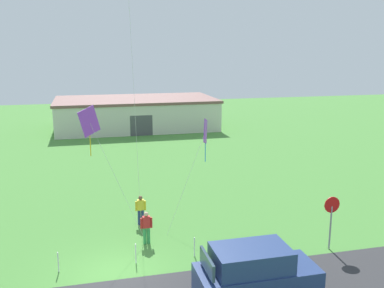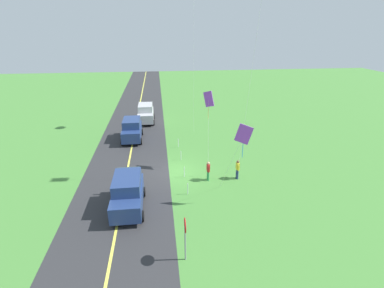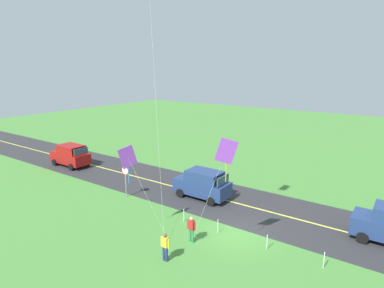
{
  "view_description": "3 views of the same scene",
  "coord_description": "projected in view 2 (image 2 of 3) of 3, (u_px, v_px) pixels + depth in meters",
  "views": [
    {
      "loc": [
        -0.89,
        -16.57,
        9.11
      ],
      "look_at": [
        3.92,
        2.79,
        4.71
      ],
      "focal_mm": 40.29,
      "sensor_mm": 36.0,
      "label": 1
    },
    {
      "loc": [
        21.35,
        -1.16,
        11.27
      ],
      "look_at": [
        2.65,
        1.11,
        3.58
      ],
      "focal_mm": 26.81,
      "sensor_mm": 36.0,
      "label": 2
    },
    {
      "loc": [
        -8.35,
        16.62,
        10.07
      ],
      "look_at": [
        2.45,
        1.27,
        5.59
      ],
      "focal_mm": 30.33,
      "sensor_mm": 36.0,
      "label": 3
    }
  ],
  "objects": [
    {
      "name": "fence_post_2",
      "position": [
        184.0,
        172.0,
        23.1
      ],
      "size": [
        0.05,
        0.05,
        0.9
      ],
      "primitive_type": "cylinder",
      "color": "silver",
      "rests_on": "ground"
    },
    {
      "name": "fence_post_1",
      "position": [
        181.0,
        155.0,
        26.06
      ],
      "size": [
        0.05,
        0.05,
        0.9
      ],
      "primitive_type": "cylinder",
      "color": "silver",
      "rests_on": "ground"
    },
    {
      "name": "stop_sign",
      "position": [
        185.0,
        231.0,
        14.32
      ],
      "size": [
        0.76,
        0.08,
        2.56
      ],
      "color": "gray",
      "rests_on": "ground"
    },
    {
      "name": "person_adult_near",
      "position": [
        237.0,
        169.0,
        22.71
      ],
      "size": [
        0.58,
        0.22,
        1.6
      ],
      "rotation": [
        0.0,
        0.0,
        3.13
      ],
      "color": "navy",
      "rests_on": "ground"
    },
    {
      "name": "kite_blue_mid",
      "position": [
        209.0,
        100.0,
        22.8
      ],
      "size": [
        2.9,
        0.75,
        6.68
      ],
      "color": "silver",
      "rests_on": "ground"
    },
    {
      "name": "car_suv_foreground",
      "position": [
        128.0,
        193.0,
        18.86
      ],
      "size": [
        4.4,
        2.12,
        2.24
      ],
      "color": "navy",
      "rests_on": "ground"
    },
    {
      "name": "road_centre_stripe",
      "position": [
        127.0,
        175.0,
        23.56
      ],
      "size": [
        120.0,
        0.16,
        0.0
      ],
      "primitive_type": "cube",
      "color": "#E5E04C",
      "rests_on": "asphalt_road"
    },
    {
      "name": "kite_green_far",
      "position": [
        244.0,
        135.0,
        18.06
      ],
      "size": [
        2.47,
        1.42,
        5.74
      ],
      "color": "silver",
      "rests_on": "ground"
    },
    {
      "name": "person_adult_companion",
      "position": [
        208.0,
        170.0,
        22.48
      ],
      "size": [
        0.58,
        0.22,
        1.6
      ],
      "rotation": [
        0.0,
        0.0,
        5.26
      ],
      "color": "#338C4C",
      "rests_on": "ground"
    },
    {
      "name": "fence_post_0",
      "position": [
        178.0,
        143.0,
        28.89
      ],
      "size": [
        0.05,
        0.05,
        0.9
      ],
      "primitive_type": "cylinder",
      "color": "silver",
      "rests_on": "ground"
    },
    {
      "name": "car_parked_west_far",
      "position": [
        146.0,
        113.0,
        36.39
      ],
      "size": [
        4.4,
        2.12,
        2.24
      ],
      "color": "#B7B7BC",
      "rests_on": "ground"
    },
    {
      "name": "fence_post_3",
      "position": [
        188.0,
        189.0,
        20.69
      ],
      "size": [
        0.05,
        0.05,
        0.9
      ],
      "primitive_type": "cylinder",
      "color": "silver",
      "rests_on": "ground"
    },
    {
      "name": "ground_plane",
      "position": [
        175.0,
        173.0,
        24.03
      ],
      "size": [
        120.0,
        120.0,
        0.1
      ],
      "primitive_type": "cube",
      "color": "#478438"
    },
    {
      "name": "car_parked_west_near",
      "position": [
        132.0,
        129.0,
        30.61
      ],
      "size": [
        4.4,
        2.12,
        2.24
      ],
      "color": "navy",
      "rests_on": "ground"
    },
    {
      "name": "asphalt_road",
      "position": [
        127.0,
        175.0,
        23.56
      ],
      "size": [
        120.0,
        7.0,
        0.0
      ],
      "primitive_type": "cube",
      "color": "#2D2D30",
      "rests_on": "ground"
    }
  ]
}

